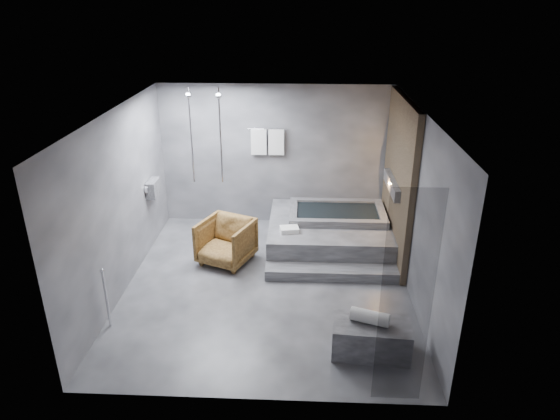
{
  "coord_description": "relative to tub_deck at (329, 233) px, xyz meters",
  "views": [
    {
      "loc": [
        0.53,
        -6.93,
        4.34
      ],
      "look_at": [
        0.19,
        0.3,
        1.19
      ],
      "focal_mm": 32.0,
      "sensor_mm": 36.0,
      "label": 1
    }
  ],
  "objects": [
    {
      "name": "deck_towel",
      "position": [
        -0.72,
        -0.5,
        0.29
      ],
      "size": [
        0.36,
        0.29,
        0.08
      ],
      "primitive_type": "cube",
      "rotation": [
        0.0,
        0.0,
        0.19
      ],
      "color": "white",
      "rests_on": "tub_deck"
    },
    {
      "name": "room",
      "position": [
        -0.65,
        -1.21,
        1.48
      ],
      "size": [
        5.0,
        5.04,
        2.82
      ],
      "color": "#333336",
      "rests_on": "ground"
    },
    {
      "name": "tub_step",
      "position": [
        0.0,
        -1.18,
        -0.16
      ],
      "size": [
        2.2,
        0.36,
        0.18
      ],
      "primitive_type": "cube",
      "color": "#38393B",
      "rests_on": "ground"
    },
    {
      "name": "driftwood_chair",
      "position": [
        -1.82,
        -0.72,
        0.14
      ],
      "size": [
        1.09,
        1.11,
        0.78
      ],
      "primitive_type": "imported",
      "rotation": [
        0.0,
        0.0,
        -0.39
      ],
      "color": "#442B11",
      "rests_on": "ground"
    },
    {
      "name": "tub_deck",
      "position": [
        0.0,
        0.0,
        0.0
      ],
      "size": [
        2.2,
        2.0,
        0.5
      ],
      "primitive_type": "cube",
      "color": "#38393B",
      "rests_on": "ground"
    },
    {
      "name": "concrete_bench",
      "position": [
        0.42,
        -3.04,
        -0.03
      ],
      "size": [
        1.04,
        0.62,
        0.45
      ],
      "primitive_type": "cube",
      "rotation": [
        0.0,
        0.0,
        -0.08
      ],
      "color": "#363638",
      "rests_on": "ground"
    },
    {
      "name": "rolled_towel",
      "position": [
        0.38,
        -3.03,
        0.29
      ],
      "size": [
        0.53,
        0.33,
        0.18
      ],
      "primitive_type": "cylinder",
      "rotation": [
        0.0,
        1.57,
        -0.34
      ],
      "color": "silver",
      "rests_on": "concrete_bench"
    }
  ]
}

